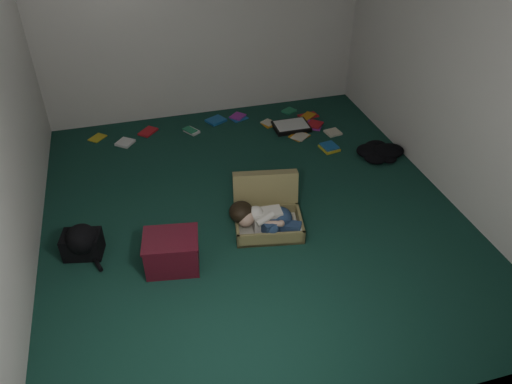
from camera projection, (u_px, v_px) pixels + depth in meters
name	position (u px, v px, depth m)	size (l,w,h in m)	color
floor	(252.00, 212.00, 4.95)	(4.50, 4.50, 0.00)	#143B30
wall_back	(202.00, 13.00, 5.94)	(4.50, 4.50, 0.00)	silver
wall_front	(372.00, 279.00, 2.44)	(4.50, 4.50, 0.00)	silver
wall_right	(459.00, 66.00, 4.62)	(4.50, 4.50, 0.00)	silver
suitcase	(267.00, 211.00, 4.74)	(0.72, 0.71, 0.46)	olive
person	(265.00, 218.00, 4.59)	(0.65, 0.41, 0.28)	silver
maroon_bin	(172.00, 252.00, 4.25)	(0.52, 0.44, 0.32)	#4F101C
backpack	(82.00, 244.00, 4.39)	(0.41, 0.33, 0.25)	black
clothing_pile	(379.00, 150.00, 5.78)	(0.43, 0.35, 0.14)	black
paper_tray	(291.00, 126.00, 6.31)	(0.44, 0.33, 0.06)	black
book_scatter	(244.00, 129.00, 6.31)	(3.02, 1.28, 0.02)	gold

